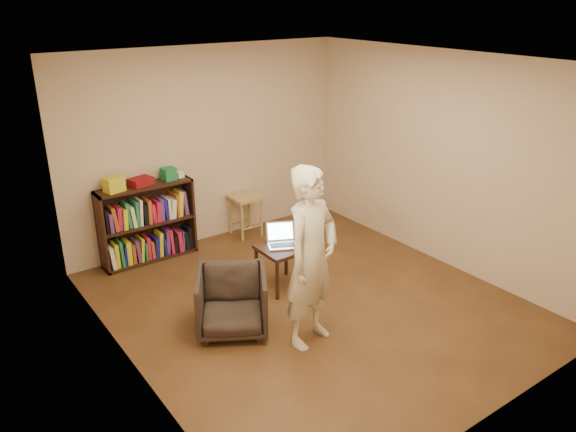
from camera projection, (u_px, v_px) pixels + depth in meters
floor at (310, 303)px, 6.21m from camera, size 4.50×4.50×0.00m
ceiling at (314, 61)px, 5.24m from camera, size 4.50×4.50×0.00m
wall_back at (207, 146)px, 7.42m from camera, size 4.00×0.00×4.00m
wall_left at (122, 239)px, 4.64m from camera, size 0.00×4.50×4.50m
wall_right at (442, 160)px, 6.81m from camera, size 0.00×4.50×4.50m
bookshelf at (147, 227)px, 7.08m from camera, size 1.20×0.30×1.00m
box_yellow at (114, 184)px, 6.61m from camera, size 0.25×0.21×0.18m
red_cloth at (141, 182)px, 6.85m from camera, size 0.31×0.26×0.09m
box_green at (169, 174)px, 7.03m from camera, size 0.17×0.17×0.16m
box_white at (180, 175)px, 7.14m from camera, size 0.11×0.11×0.07m
stool at (245, 203)px, 7.79m from camera, size 0.40×0.40×0.58m
armchair at (232, 302)px, 5.61m from camera, size 0.95×0.96×0.64m
side_table at (282, 254)px, 6.41m from camera, size 0.49×0.49×0.50m
laptop at (281, 240)px, 6.43m from camera, size 0.43×0.43×0.23m
person at (311, 258)px, 5.23m from camera, size 0.75×0.59×1.79m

